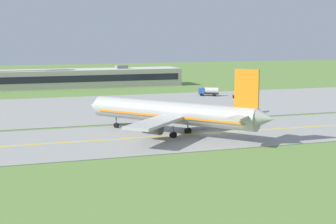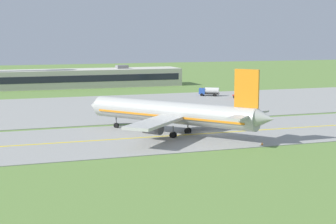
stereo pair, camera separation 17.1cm
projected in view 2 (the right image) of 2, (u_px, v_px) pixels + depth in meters
ground_plane at (211, 134)px, 100.80m from camera, size 500.00×500.00×0.00m
taxiway_strip at (211, 133)px, 100.80m from camera, size 240.00×28.00×0.10m
apron_pad at (183, 104)px, 143.34m from camera, size 140.00×52.00×0.10m
taxiway_centreline at (211, 133)px, 100.79m from camera, size 220.00×0.60×0.01m
airplane_lead at (174, 113)px, 98.87m from camera, size 29.32×33.30×12.70m
service_truck_baggage at (209, 91)px, 162.23m from camera, size 6.18×4.91×2.65m
service_truck_fuel at (241, 95)px, 153.68m from camera, size 2.81×6.57×2.59m
terminal_building at (84, 78)px, 190.62m from camera, size 69.62×13.30×7.51m
traffic_cone_near_edge at (193, 122)px, 112.00m from camera, size 0.44×0.44×0.60m
traffic_cone_mid_edge at (262, 144)px, 90.05m from camera, size 0.44×0.44×0.60m
traffic_cone_far_edge at (197, 122)px, 112.00m from camera, size 0.44×0.44×0.60m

